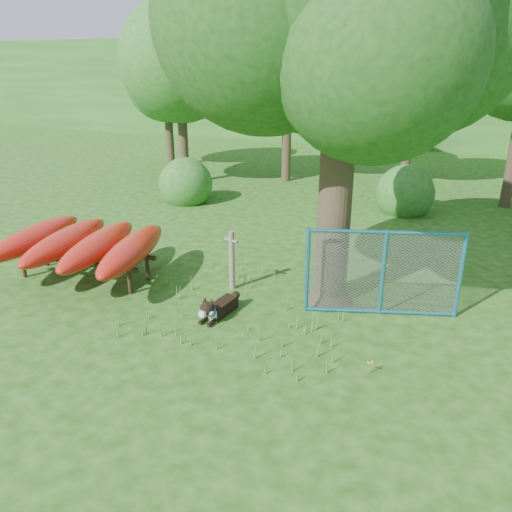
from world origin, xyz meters
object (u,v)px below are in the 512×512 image
at_px(kayak_rack, 82,243).
at_px(husky_dog, 217,308).
at_px(fence_section, 383,273).
at_px(oak_tree, 343,11).

height_order(kayak_rack, husky_dog, kayak_rack).
height_order(kayak_rack, fence_section, fence_section).
distance_m(husky_dog, fence_section, 3.09).
relative_size(husky_dog, fence_section, 0.41).
height_order(oak_tree, kayak_rack, oak_tree).
bearing_deg(oak_tree, husky_dog, -136.91).
xyz_separation_m(oak_tree, kayak_rack, (-5.11, -1.08, -4.37)).
distance_m(kayak_rack, husky_dog, 3.54).
bearing_deg(kayak_rack, oak_tree, 7.88).
bearing_deg(husky_dog, kayak_rack, 179.38).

